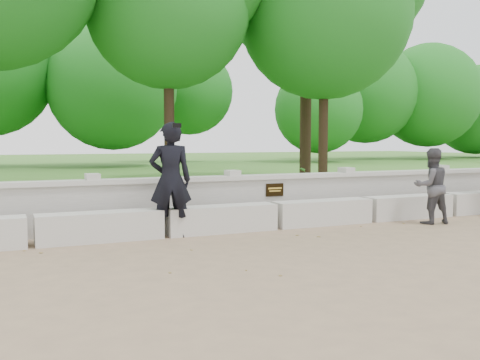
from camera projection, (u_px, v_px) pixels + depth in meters
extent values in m
plane|color=#93785A|center=(335.00, 248.00, 7.68)|extent=(80.00, 80.00, 0.00)
cube|color=#2E6323|center=(128.00, 177.00, 20.44)|extent=(40.00, 22.00, 0.25)
cube|color=beige|center=(100.00, 227.00, 8.19)|extent=(1.90, 0.45, 0.45)
cube|color=beige|center=(221.00, 219.00, 8.99)|extent=(1.90, 0.45, 0.45)
cube|color=beige|center=(323.00, 212.00, 9.80)|extent=(1.90, 0.45, 0.45)
cube|color=beige|center=(408.00, 207.00, 10.60)|extent=(1.90, 0.45, 0.45)
cube|color=#BBB8B0|center=(257.00, 201.00, 10.02)|extent=(12.50, 0.25, 0.82)
cube|color=beige|center=(257.00, 177.00, 9.99)|extent=(12.50, 0.35, 0.08)
cube|color=black|center=(275.00, 190.00, 10.00)|extent=(0.36, 0.02, 0.24)
imported|color=black|center=(170.00, 180.00, 8.48)|extent=(0.74, 0.55, 1.83)
cube|color=black|center=(177.00, 125.00, 8.08)|extent=(0.14, 0.05, 0.07)
imported|color=#424146|center=(431.00, 186.00, 9.87)|extent=(0.77, 0.64, 1.40)
cylinder|color=#382619|center=(169.00, 117.00, 12.90)|extent=(0.25, 0.25, 3.70)
cylinder|color=#382619|center=(323.00, 118.00, 14.44)|extent=(0.26, 0.26, 3.78)
cylinder|color=#382619|center=(306.00, 97.00, 16.83)|extent=(0.36, 0.36, 5.31)
imported|color=#316F25|center=(171.00, 187.00, 10.97)|extent=(0.47, 0.47, 0.67)
imported|color=#316F25|center=(312.00, 183.00, 12.16)|extent=(0.79, 0.80, 0.67)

